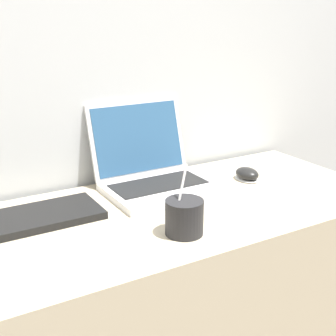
{
  "coord_description": "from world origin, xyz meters",
  "views": [
    {
      "loc": [
        -0.57,
        -0.74,
        1.24
      ],
      "look_at": [
        0.07,
        0.35,
        0.82
      ],
      "focal_mm": 50.0,
      "sensor_mm": 36.0,
      "label": 1
    }
  ],
  "objects": [
    {
      "name": "wall_back",
      "position": [
        0.0,
        0.6,
        1.25
      ],
      "size": [
        7.0,
        0.04,
        2.5
      ],
      "color": "silver",
      "rests_on": "ground_plane"
    },
    {
      "name": "laptop",
      "position": [
        0.07,
        0.45,
        0.79
      ],
      "size": [
        0.32,
        0.3,
        0.25
      ],
      "color": "silver",
      "rests_on": "desk"
    },
    {
      "name": "desk",
      "position": [
        0.0,
        0.28,
        0.37
      ],
      "size": [
        1.34,
        0.56,
        0.74
      ],
      "color": "beige",
      "rests_on": "ground_plane"
    },
    {
      "name": "external_keyboard",
      "position": [
        -0.35,
        0.38,
        0.75
      ],
      "size": [
        0.41,
        0.16,
        0.02
      ],
      "color": "black",
      "rests_on": "desk"
    },
    {
      "name": "drink_cup",
      "position": [
        -0.02,
        0.12,
        0.78
      ],
      "size": [
        0.09,
        0.09,
        0.17
      ],
      "color": "#232326",
      "rests_on": "desk"
    },
    {
      "name": "computer_mouse",
      "position": [
        0.36,
        0.35,
        0.75
      ],
      "size": [
        0.07,
        0.09,
        0.04
      ],
      "color": "white",
      "rests_on": "desk"
    }
  ]
}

